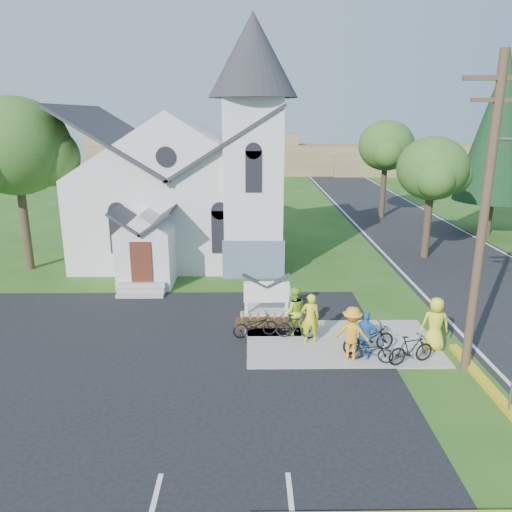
{
  "coord_description": "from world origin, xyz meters",
  "views": [
    {
      "loc": [
        -1.88,
        -16.44,
        8.2
      ],
      "look_at": [
        -1.61,
        5.0,
        2.1
      ],
      "focal_mm": 35.0,
      "sensor_mm": 36.0,
      "label": 1
    }
  ],
  "objects_px": {
    "cyclist_0": "(310,318)",
    "bike_3": "(411,349)",
    "cyclist_2": "(366,335)",
    "utility_pole": "(487,209)",
    "cyclist_3": "(352,333)",
    "cyclist_1": "(294,311)",
    "bike_4": "(368,338)",
    "cyclist_4": "(435,324)",
    "church_sign": "(266,292)",
    "bike_2": "(370,350)",
    "bike_0": "(255,325)",
    "bike_1": "(296,326)"
  },
  "relations": [
    {
      "from": "bike_0",
      "to": "bike_2",
      "type": "xyz_separation_m",
      "value": [
        3.89,
        -2.02,
        -0.04
      ]
    },
    {
      "from": "cyclist_2",
      "to": "cyclist_4",
      "type": "relative_size",
      "value": 0.88
    },
    {
      "from": "cyclist_1",
      "to": "bike_4",
      "type": "height_order",
      "value": "cyclist_1"
    },
    {
      "from": "church_sign",
      "to": "cyclist_0",
      "type": "bearing_deg",
      "value": -60.35
    },
    {
      "from": "utility_pole",
      "to": "bike_0",
      "type": "xyz_separation_m",
      "value": [
        -7.05,
        2.51,
        -4.9
      ]
    },
    {
      "from": "bike_0",
      "to": "cyclist_1",
      "type": "relative_size",
      "value": 0.92
    },
    {
      "from": "cyclist_1",
      "to": "bike_4",
      "type": "relative_size",
      "value": 0.96
    },
    {
      "from": "utility_pole",
      "to": "cyclist_3",
      "type": "xyz_separation_m",
      "value": [
        -3.77,
        0.67,
        -4.4
      ]
    },
    {
      "from": "church_sign",
      "to": "bike_2",
      "type": "bearing_deg",
      "value": -51.07
    },
    {
      "from": "cyclist_0",
      "to": "cyclist_2",
      "type": "height_order",
      "value": "cyclist_0"
    },
    {
      "from": "cyclist_1",
      "to": "bike_4",
      "type": "bearing_deg",
      "value": 141.62
    },
    {
      "from": "bike_4",
      "to": "utility_pole",
      "type": "bearing_deg",
      "value": -126.28
    },
    {
      "from": "bike_4",
      "to": "cyclist_4",
      "type": "bearing_deg",
      "value": -100.81
    },
    {
      "from": "church_sign",
      "to": "cyclist_0",
      "type": "distance_m",
      "value": 3.09
    },
    {
      "from": "cyclist_0",
      "to": "bike_3",
      "type": "bearing_deg",
      "value": 148.79
    },
    {
      "from": "church_sign",
      "to": "cyclist_3",
      "type": "bearing_deg",
      "value": -55.22
    },
    {
      "from": "church_sign",
      "to": "cyclist_1",
      "type": "distance_m",
      "value": 2.22
    },
    {
      "from": "cyclist_2",
      "to": "cyclist_4",
      "type": "distance_m",
      "value": 2.71
    },
    {
      "from": "bike_0",
      "to": "cyclist_4",
      "type": "distance_m",
      "value": 6.51
    },
    {
      "from": "utility_pole",
      "to": "cyclist_1",
      "type": "bearing_deg",
      "value": 154.04
    },
    {
      "from": "cyclist_4",
      "to": "bike_1",
      "type": "bearing_deg",
      "value": -2.55
    },
    {
      "from": "cyclist_3",
      "to": "bike_4",
      "type": "height_order",
      "value": "cyclist_3"
    },
    {
      "from": "cyclist_0",
      "to": "bike_0",
      "type": "distance_m",
      "value": 2.13
    },
    {
      "from": "cyclist_2",
      "to": "cyclist_4",
      "type": "bearing_deg",
      "value": -141.02
    },
    {
      "from": "cyclist_0",
      "to": "cyclist_3",
      "type": "relative_size",
      "value": 0.99
    },
    {
      "from": "utility_pole",
      "to": "bike_4",
      "type": "height_order",
      "value": "utility_pole"
    },
    {
      "from": "cyclist_1",
      "to": "bike_1",
      "type": "distance_m",
      "value": 0.6
    },
    {
      "from": "cyclist_0",
      "to": "bike_0",
      "type": "bearing_deg",
      "value": -16.77
    },
    {
      "from": "cyclist_0",
      "to": "cyclist_3",
      "type": "bearing_deg",
      "value": 130.25
    },
    {
      "from": "church_sign",
      "to": "utility_pole",
      "type": "distance_m",
      "value": 9.18
    },
    {
      "from": "church_sign",
      "to": "cyclist_3",
      "type": "relative_size",
      "value": 1.16
    },
    {
      "from": "cyclist_0",
      "to": "bike_2",
      "type": "height_order",
      "value": "cyclist_0"
    },
    {
      "from": "utility_pole",
      "to": "cyclist_3",
      "type": "bearing_deg",
      "value": 169.86
    },
    {
      "from": "utility_pole",
      "to": "bike_1",
      "type": "height_order",
      "value": "utility_pole"
    },
    {
      "from": "utility_pole",
      "to": "cyclist_3",
      "type": "relative_size",
      "value": 5.26
    },
    {
      "from": "utility_pole",
      "to": "cyclist_2",
      "type": "height_order",
      "value": "utility_pole"
    },
    {
      "from": "cyclist_1",
      "to": "cyclist_2",
      "type": "bearing_deg",
      "value": 131.48
    },
    {
      "from": "cyclist_4",
      "to": "utility_pole",
      "type": "bearing_deg",
      "value": 124.95
    },
    {
      "from": "bike_2",
      "to": "cyclist_3",
      "type": "relative_size",
      "value": 0.83
    },
    {
      "from": "bike_0",
      "to": "cyclist_3",
      "type": "bearing_deg",
      "value": -132.97
    },
    {
      "from": "bike_0",
      "to": "bike_3",
      "type": "bearing_deg",
      "value": -126.67
    },
    {
      "from": "church_sign",
      "to": "bike_1",
      "type": "height_order",
      "value": "church_sign"
    },
    {
      "from": "cyclist_4",
      "to": "church_sign",
      "type": "bearing_deg",
      "value": -20.51
    },
    {
      "from": "cyclist_1",
      "to": "cyclist_3",
      "type": "relative_size",
      "value": 0.99
    },
    {
      "from": "bike_3",
      "to": "bike_4",
      "type": "height_order",
      "value": "same"
    },
    {
      "from": "cyclist_4",
      "to": "bike_4",
      "type": "height_order",
      "value": "cyclist_4"
    },
    {
      "from": "bike_2",
      "to": "cyclist_4",
      "type": "distance_m",
      "value": 2.7
    },
    {
      "from": "bike_2",
      "to": "bike_4",
      "type": "xyz_separation_m",
      "value": [
        0.1,
        0.7,
        0.1
      ]
    },
    {
      "from": "cyclist_2",
      "to": "bike_2",
      "type": "xyz_separation_m",
      "value": [
        0.13,
        -0.2,
        -0.44
      ]
    },
    {
      "from": "cyclist_0",
      "to": "cyclist_2",
      "type": "bearing_deg",
      "value": 139.59
    }
  ]
}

